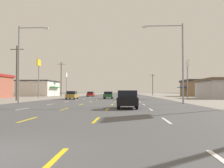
{
  "coord_description": "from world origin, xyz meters",
  "views": [
    {
      "loc": [
        3.25,
        -5.36,
        1.43
      ],
      "look_at": [
        -0.75,
        66.6,
        3.68
      ],
      "focal_mm": 39.56,
      "sensor_mm": 36.0,
      "label": 1
    }
  ],
  "objects_px": {
    "hatchback_far_left_mid": "(72,95)",
    "pole_sign_left_row_2": "(66,78)",
    "pole_sign_left_row_1": "(39,69)",
    "pole_sign_right_row_1": "(187,70)",
    "sedan_inner_right_near": "(128,95)",
    "sedan_center_turn_midfar": "(108,95)",
    "streetlight_right_row_0": "(178,56)",
    "streetlight_left_row_0": "(22,59)",
    "suv_inner_right_farther": "(126,93)",
    "sedan_far_left_far": "(91,94)",
    "hatchback_inner_right_nearest": "(127,99)"
  },
  "relations": [
    {
      "from": "hatchback_inner_right_nearest",
      "to": "sedan_center_turn_midfar",
      "type": "distance_m",
      "value": 28.87
    },
    {
      "from": "streetlight_right_row_0",
      "to": "sedan_inner_right_near",
      "type": "bearing_deg",
      "value": 112.39
    },
    {
      "from": "suv_inner_right_farther",
      "to": "sedan_center_turn_midfar",
      "type": "bearing_deg",
      "value": -93.07
    },
    {
      "from": "hatchback_far_left_mid",
      "to": "sedan_far_left_far",
      "type": "xyz_separation_m",
      "value": [
        0.05,
        24.53,
        -0.03
      ]
    },
    {
      "from": "pole_sign_left_row_1",
      "to": "pole_sign_left_row_2",
      "type": "bearing_deg",
      "value": 90.96
    },
    {
      "from": "sedan_far_left_far",
      "to": "streetlight_left_row_0",
      "type": "xyz_separation_m",
      "value": [
        -2.96,
        -40.44,
        4.83
      ]
    },
    {
      "from": "pole_sign_left_row_1",
      "to": "pole_sign_left_row_2",
      "type": "distance_m",
      "value": 28.88
    },
    {
      "from": "pole_sign_left_row_2",
      "to": "streetlight_left_row_0",
      "type": "distance_m",
      "value": 55.96
    },
    {
      "from": "hatchback_inner_right_nearest",
      "to": "sedan_inner_right_near",
      "type": "xyz_separation_m",
      "value": [
        0.22,
        23.39,
        -0.03
      ]
    },
    {
      "from": "hatchback_far_left_mid",
      "to": "pole_sign_left_row_2",
      "type": "bearing_deg",
      "value": 105.2
    },
    {
      "from": "sedan_center_turn_midfar",
      "to": "streetlight_left_row_0",
      "type": "height_order",
      "value": "streetlight_left_row_0"
    },
    {
      "from": "sedan_center_turn_midfar",
      "to": "pole_sign_left_row_2",
      "type": "height_order",
      "value": "pole_sign_left_row_2"
    },
    {
      "from": "suv_inner_right_farther",
      "to": "streetlight_left_row_0",
      "type": "bearing_deg",
      "value": -98.38
    },
    {
      "from": "hatchback_inner_right_nearest",
      "to": "streetlight_right_row_0",
      "type": "relative_size",
      "value": 0.4
    },
    {
      "from": "sedan_center_turn_midfar",
      "to": "sedan_far_left_far",
      "type": "relative_size",
      "value": 1.0
    },
    {
      "from": "pole_sign_left_row_2",
      "to": "streetlight_right_row_0",
      "type": "xyz_separation_m",
      "value": [
        27.2,
        -55.4,
        -0.36
      ]
    },
    {
      "from": "pole_sign_left_row_1",
      "to": "streetlight_right_row_0",
      "type": "xyz_separation_m",
      "value": [
        26.72,
        -26.54,
        -1.15
      ]
    },
    {
      "from": "pole_sign_left_row_1",
      "to": "streetlight_right_row_0",
      "type": "distance_m",
      "value": 37.67
    },
    {
      "from": "sedan_inner_right_near",
      "to": "pole_sign_right_row_1",
      "type": "xyz_separation_m",
      "value": [
        12.36,
        6.89,
        5.24
      ]
    },
    {
      "from": "sedan_far_left_far",
      "to": "streetlight_right_row_0",
      "type": "bearing_deg",
      "value": -67.9
    },
    {
      "from": "hatchback_far_left_mid",
      "to": "pole_sign_left_row_2",
      "type": "xyz_separation_m",
      "value": [
        -10.73,
        39.49,
        5.3
      ]
    },
    {
      "from": "hatchback_far_left_mid",
      "to": "pole_sign_left_row_1",
      "type": "xyz_separation_m",
      "value": [
        -10.25,
        10.62,
        6.08
      ]
    },
    {
      "from": "hatchback_far_left_mid",
      "to": "streetlight_left_row_0",
      "type": "height_order",
      "value": "streetlight_left_row_0"
    },
    {
      "from": "sedan_center_turn_midfar",
      "to": "streetlight_right_row_0",
      "type": "xyz_separation_m",
      "value": [
        9.84,
        -19.77,
        4.97
      ]
    },
    {
      "from": "pole_sign_left_row_1",
      "to": "pole_sign_left_row_2",
      "type": "xyz_separation_m",
      "value": [
        -0.48,
        28.87,
        -0.79
      ]
    },
    {
      "from": "sedan_inner_right_near",
      "to": "hatchback_far_left_mid",
      "type": "distance_m",
      "value": 10.58
    },
    {
      "from": "sedan_center_turn_midfar",
      "to": "pole_sign_left_row_1",
      "type": "height_order",
      "value": "pole_sign_left_row_1"
    },
    {
      "from": "sedan_center_turn_midfar",
      "to": "streetlight_right_row_0",
      "type": "height_order",
      "value": "streetlight_right_row_0"
    },
    {
      "from": "sedan_inner_right_near",
      "to": "pole_sign_right_row_1",
      "type": "relative_size",
      "value": 0.56
    },
    {
      "from": "pole_sign_left_row_2",
      "to": "hatchback_far_left_mid",
      "type": "bearing_deg",
      "value": -74.8
    },
    {
      "from": "hatchback_far_left_mid",
      "to": "sedan_center_turn_midfar",
      "type": "distance_m",
      "value": 7.66
    },
    {
      "from": "sedan_far_left_far",
      "to": "suv_inner_right_farther",
      "type": "relative_size",
      "value": 0.92
    },
    {
      "from": "pole_sign_left_row_1",
      "to": "streetlight_right_row_0",
      "type": "bearing_deg",
      "value": -44.81
    },
    {
      "from": "sedan_inner_right_near",
      "to": "suv_inner_right_farther",
      "type": "relative_size",
      "value": 0.92
    },
    {
      "from": "pole_sign_left_row_2",
      "to": "pole_sign_right_row_1",
      "type": "relative_size",
      "value": 1.01
    },
    {
      "from": "pole_sign_left_row_2",
      "to": "streetlight_left_row_0",
      "type": "height_order",
      "value": "streetlight_left_row_0"
    },
    {
      "from": "hatchback_far_left_mid",
      "to": "streetlight_left_row_0",
      "type": "distance_m",
      "value": 16.88
    },
    {
      "from": "pole_sign_left_row_1",
      "to": "streetlight_left_row_0",
      "type": "height_order",
      "value": "streetlight_left_row_0"
    },
    {
      "from": "pole_sign_left_row_1",
      "to": "pole_sign_right_row_1",
      "type": "relative_size",
      "value": 1.13
    },
    {
      "from": "pole_sign_left_row_2",
      "to": "sedan_inner_right_near",
      "type": "bearing_deg",
      "value": -62.57
    },
    {
      "from": "hatchback_inner_right_nearest",
      "to": "pole_sign_right_row_1",
      "type": "height_order",
      "value": "pole_sign_right_row_1"
    },
    {
      "from": "sedan_center_turn_midfar",
      "to": "streetlight_left_row_0",
      "type": "bearing_deg",
      "value": -115.74
    },
    {
      "from": "pole_sign_left_row_1",
      "to": "sedan_center_turn_midfar",
      "type": "bearing_deg",
      "value": -21.87
    },
    {
      "from": "hatchback_inner_right_nearest",
      "to": "streetlight_right_row_0",
      "type": "bearing_deg",
      "value": 55.04
    },
    {
      "from": "sedan_inner_right_near",
      "to": "streetlight_left_row_0",
      "type": "relative_size",
      "value": 0.46
    },
    {
      "from": "sedan_inner_right_near",
      "to": "pole_sign_left_row_1",
      "type": "bearing_deg",
      "value": 149.9
    },
    {
      "from": "hatchback_inner_right_nearest",
      "to": "suv_inner_right_farther",
      "type": "xyz_separation_m",
      "value": [
        0.16,
        99.39,
        0.24
      ]
    },
    {
      "from": "sedan_inner_right_near",
      "to": "hatchback_far_left_mid",
      "type": "xyz_separation_m",
      "value": [
        -10.48,
        1.39,
        0.03
      ]
    },
    {
      "from": "suv_inner_right_farther",
      "to": "pole_sign_left_row_1",
      "type": "distance_m",
      "value": 67.49
    },
    {
      "from": "hatchback_inner_right_nearest",
      "to": "pole_sign_right_row_1",
      "type": "xyz_separation_m",
      "value": [
        12.58,
        30.28,
        5.21
      ]
    }
  ]
}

